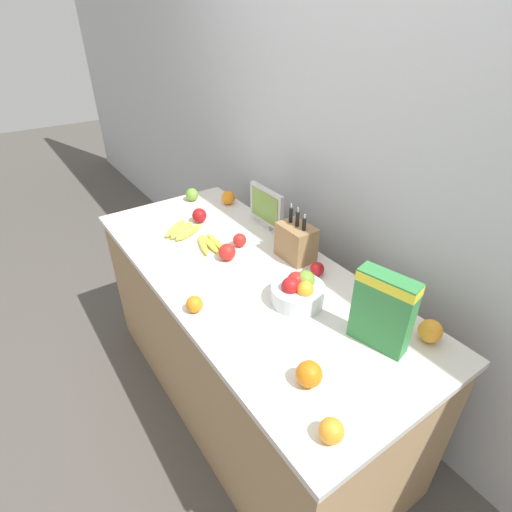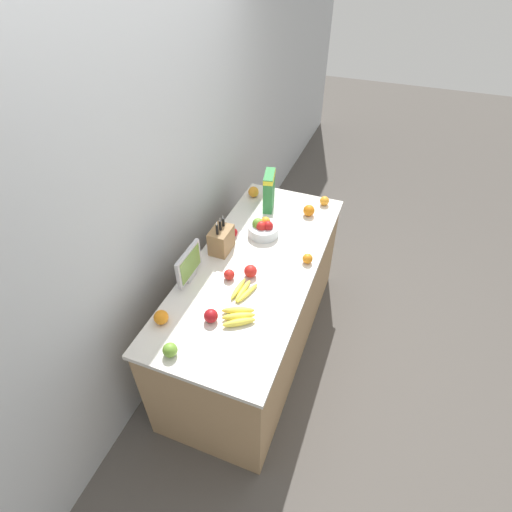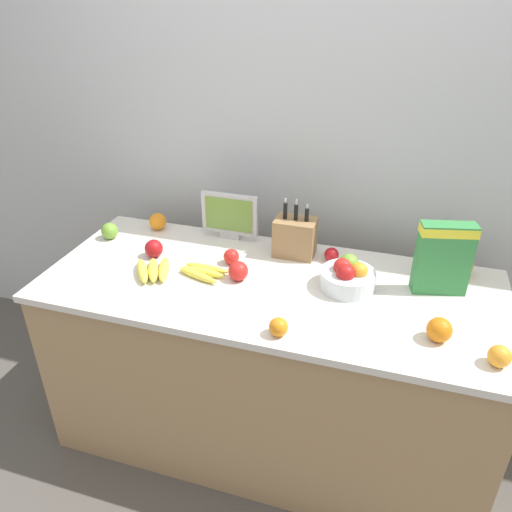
{
  "view_description": "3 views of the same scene",
  "coord_description": "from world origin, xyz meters",
  "views": [
    {
      "loc": [
        1.28,
        -0.82,
        1.91
      ],
      "look_at": [
        0.1,
        -0.0,
        1.0
      ],
      "focal_mm": 28.0,
      "sensor_mm": 36.0,
      "label": 1
    },
    {
      "loc": [
        -1.85,
        -0.71,
        2.64
      ],
      "look_at": [
        -0.05,
        -0.02,
        0.98
      ],
      "focal_mm": 28.0,
      "sensor_mm": 36.0,
      "label": 2
    },
    {
      "loc": [
        0.46,
        -1.67,
        1.97
      ],
      "look_at": [
        -0.07,
        0.03,
        0.97
      ],
      "focal_mm": 35.0,
      "sensor_mm": 36.0,
      "label": 3
    }
  ],
  "objects": [
    {
      "name": "ground_plane",
      "position": [
        0.0,
        0.0,
        0.0
      ],
      "size": [
        14.0,
        14.0,
        0.0
      ],
      "primitive_type": "plane",
      "color": "#514C47"
    },
    {
      "name": "wall_back",
      "position": [
        0.0,
        0.61,
        1.3
      ],
      "size": [
        9.0,
        0.06,
        2.6
      ],
      "color": "silver",
      "rests_on": "ground_plane"
    },
    {
      "name": "counter",
      "position": [
        0.0,
        0.0,
        0.43
      ],
      "size": [
        1.88,
        0.79,
        0.87
      ],
      "color": "tan",
      "rests_on": "ground_plane"
    },
    {
      "name": "knife_block",
      "position": [
        0.04,
        0.27,
        0.96
      ],
      "size": [
        0.18,
        0.12,
        0.27
      ],
      "color": "#937047",
      "rests_on": "counter"
    },
    {
      "name": "small_monitor",
      "position": [
        -0.29,
        0.33,
        0.99
      ],
      "size": [
        0.27,
        0.03,
        0.23
      ],
      "color": "#B7B7BC",
      "rests_on": "counter"
    },
    {
      "name": "cereal_box",
      "position": [
        0.65,
        0.14,
        1.03
      ],
      "size": [
        0.22,
        0.12,
        0.29
      ],
      "rotation": [
        0.0,
        0.0,
        0.23
      ],
      "color": "#338442",
      "rests_on": "counter"
    },
    {
      "name": "fruit_bowl",
      "position": [
        0.31,
        0.06,
        0.92
      ],
      "size": [
        0.22,
        0.22,
        0.13
      ],
      "color": "silver",
      "rests_on": "counter"
    },
    {
      "name": "banana_bunch_left",
      "position": [
        -0.49,
        -0.08,
        0.89
      ],
      "size": [
        0.21,
        0.23,
        0.04
      ],
      "rotation": [
        0.0,
        0.0,
        2.03
      ],
      "color": "yellow",
      "rests_on": "counter"
    },
    {
      "name": "banana_bunch_right",
      "position": [
        -0.29,
        -0.02,
        0.88
      ],
      "size": [
        0.21,
        0.13,
        0.03
      ],
      "rotation": [
        0.0,
        0.0,
        6.1
      ],
      "color": "yellow",
      "rests_on": "counter"
    },
    {
      "name": "apple_by_knife_block",
      "position": [
        0.21,
        0.25,
        0.9
      ],
      "size": [
        0.06,
        0.06,
        0.06
      ],
      "primitive_type": "sphere",
      "color": "#A31419",
      "rests_on": "counter"
    },
    {
      "name": "apple_middle",
      "position": [
        -0.84,
        0.16,
        0.91
      ],
      "size": [
        0.08,
        0.08,
        0.08
      ],
      "primitive_type": "sphere",
      "color": "#6B9E33",
      "rests_on": "counter"
    },
    {
      "name": "apple_rear",
      "position": [
        -0.2,
        0.1,
        0.9
      ],
      "size": [
        0.07,
        0.07,
        0.07
      ],
      "primitive_type": "sphere",
      "color": "red",
      "rests_on": "counter"
    },
    {
      "name": "apple_front",
      "position": [
        -0.56,
        0.06,
        0.91
      ],
      "size": [
        0.08,
        0.08,
        0.08
      ],
      "primitive_type": "sphere",
      "color": "#A31419",
      "rests_on": "counter"
    },
    {
      "name": "apple_near_bananas",
      "position": [
        -0.13,
        -0.01,
        0.91
      ],
      "size": [
        0.08,
        0.08,
        0.08
      ],
      "primitive_type": "sphere",
      "color": "red",
      "rests_on": "counter"
    },
    {
      "name": "orange_near_bowl",
      "position": [
        0.75,
        0.31,
        0.91
      ],
      "size": [
        0.09,
        0.09,
        0.09
      ],
      "primitive_type": "sphere",
      "color": "orange",
      "rests_on": "counter"
    },
    {
      "name": "orange_back_center",
      "position": [
        -0.67,
        0.32,
        0.91
      ],
      "size": [
        0.08,
        0.08,
        0.08
      ],
      "primitive_type": "sphere",
      "color": "orange",
      "rests_on": "counter"
    },
    {
      "name": "orange_front_left",
      "position": [
        0.65,
        -0.18,
        0.91
      ],
      "size": [
        0.09,
        0.09,
        0.09
      ],
      "primitive_type": "sphere",
      "color": "orange",
      "rests_on": "counter"
    },
    {
      "name": "orange_mid_left",
      "position": [
        0.84,
        -0.26,
        0.91
      ],
      "size": [
        0.07,
        0.07,
        0.07
      ],
      "primitive_type": "sphere",
      "color": "orange",
      "rests_on": "counter"
    },
    {
      "name": "orange_mid_right",
      "position": [
        0.12,
        -0.32,
        0.9
      ],
      "size": [
        0.07,
        0.07,
        0.07
      ],
      "primitive_type": "sphere",
      "color": "orange",
      "rests_on": "counter"
    }
  ]
}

